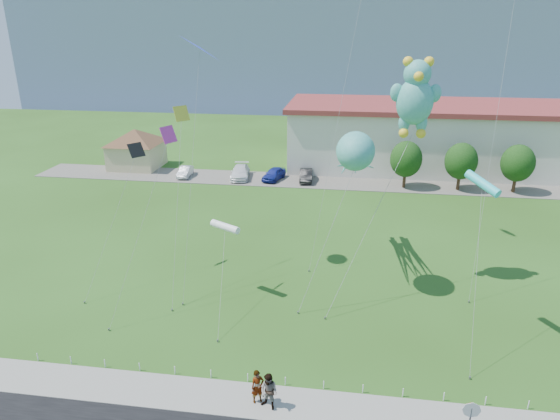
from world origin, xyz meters
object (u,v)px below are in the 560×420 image
object	(u,v)px
pavilion	(136,145)
parked_car_white	(240,172)
parked_car_black	(306,175)
pedestrian_right	(269,392)
warehouse	(528,138)
stop_sign	(471,414)
octopus_kite	(355,159)
parked_car_blue	(274,174)
teddy_bear_kite	(415,96)
pedestrian_left	(258,387)
parked_car_silver	(185,172)

from	to	relation	value
pavilion	parked_car_white	xyz separation A→B (m)	(14.52, -3.09, -2.22)
parked_car_black	pedestrian_right	bearing A→B (deg)	-91.27
warehouse	parked_car_black	xyz separation A→B (m)	(-27.41, -9.11, -3.37)
stop_sign	octopus_kite	bearing A→B (deg)	109.30
parked_car_blue	teddy_bear_kite	bearing A→B (deg)	-44.19
teddy_bear_kite	octopus_kite	bearing A→B (deg)	-169.49
pedestrian_left	parked_car_silver	world-z (taller)	pedestrian_left
warehouse	pedestrian_left	distance (m)	53.72
pedestrian_right	octopus_kite	distance (m)	16.90
pedestrian_right	parked_car_silver	bearing A→B (deg)	137.82
pedestrian_left	parked_car_white	bearing A→B (deg)	74.73
pedestrian_left	pedestrian_right	bearing A→B (deg)	-58.26
parked_car_black	teddy_bear_kite	distance (m)	27.70
pavilion	parked_car_blue	xyz separation A→B (m)	(18.70, -3.19, -2.25)
pedestrian_right	stop_sign	bearing A→B (deg)	17.17
pedestrian_right	parked_car_blue	size ratio (longest dim) A/B	0.46
parked_car_silver	warehouse	bearing A→B (deg)	9.22
pedestrian_right	parked_car_white	size ratio (longest dim) A/B	0.38
parked_car_silver	parked_car_blue	xyz separation A→B (m)	(11.06, 0.23, 0.11)
pedestrian_left	parked_car_white	world-z (taller)	pedestrian_left
warehouse	parked_car_black	world-z (taller)	warehouse
warehouse	pedestrian_left	size ratio (longest dim) A/B	33.88
pavilion	pedestrian_left	distance (m)	47.29
pavilion	pedestrian_right	distance (m)	47.91
warehouse	parked_car_silver	xyz separation A→B (m)	(-42.36, -9.43, -3.45)
octopus_kite	warehouse	bearing A→B (deg)	56.17
pavilion	parked_car_white	size ratio (longest dim) A/B	1.80
parked_car_blue	octopus_kite	distance (m)	26.65
warehouse	stop_sign	distance (m)	51.00
pavilion	pedestrian_left	bearing A→B (deg)	-59.72
octopus_kite	teddy_bear_kite	bearing A→B (deg)	10.51
pedestrian_left	parked_car_silver	distance (m)	40.73
pedestrian_left	octopus_kite	xyz separation A→B (m)	(4.25, 14.08, 8.07)
parked_car_silver	parked_car_blue	distance (m)	11.06
parked_car_silver	parked_car_black	size ratio (longest dim) A/B	0.88
stop_sign	parked_car_white	world-z (taller)	stop_sign
octopus_kite	stop_sign	bearing A→B (deg)	-70.70
parked_car_white	parked_car_blue	world-z (taller)	parked_car_white
warehouse	parked_car_blue	size ratio (longest dim) A/B	14.51
parked_car_black	pavilion	bearing A→B (deg)	168.08
parked_car_silver	teddy_bear_kite	size ratio (longest dim) A/B	0.23
pavilion	parked_car_blue	world-z (taller)	pavilion
pedestrian_left	teddy_bear_kite	xyz separation A→B (m)	(7.98, 14.77, 12.29)
warehouse	pedestrian_right	size ratio (longest dim) A/B	31.55
warehouse	parked_car_black	size ratio (longest dim) A/B	14.52
teddy_bear_kite	warehouse	bearing A→B (deg)	60.39
pavilion	teddy_bear_kite	world-z (taller)	teddy_bear_kite
stop_sign	parked_car_white	xyz separation A→B (m)	(-18.98, 39.12, -1.07)
stop_sign	octopus_kite	distance (m)	17.92
pedestrian_right	parked_car_white	xyz separation A→B (m)	(-9.93, 38.06, -0.27)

